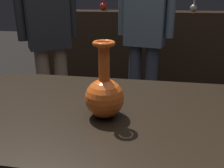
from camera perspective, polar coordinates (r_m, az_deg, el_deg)
The scene contains 8 objects.
back_display_shelf at distance 2.99m, azimuth 7.69°, elevation 7.21°, with size 2.60×0.40×0.99m.
vase_centerpiece at distance 0.74m, azimuth -1.80°, elevation -2.52°, with size 0.12×0.12×0.24m.
shelf_vase_left at distance 3.05m, azimuth -2.07°, elevation 18.10°, with size 0.09×0.09×0.18m.
shelf_vase_center at distance 2.95m, azimuth 8.24°, elevation 17.89°, with size 0.09×0.09×0.19m.
shelf_vase_right at distance 2.96m, azimuth 18.78°, elevation 16.83°, with size 0.08×0.08×0.14m.
shelf_vase_far_left at distance 3.17m, azimuth -11.92°, elevation 17.98°, with size 0.12×0.12×0.09m.
visitor_near_left at distance 2.03m, azimuth -14.80°, elevation 12.08°, with size 0.40×0.33×1.53m.
visitor_center_back at distance 2.06m, azimuth 7.82°, elevation 12.92°, with size 0.46×0.24×1.54m.
Camera 1 is at (0.10, -0.71, 1.16)m, focal length 38.63 mm.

